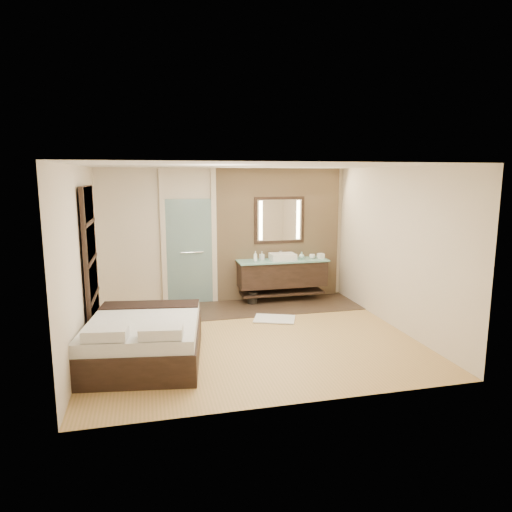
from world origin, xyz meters
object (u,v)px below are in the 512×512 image
object	(u,v)px
vanity	(282,273)
waste_bin	(252,298)
bed	(144,339)
mirror_unit	(279,220)

from	to	relation	value
vanity	waste_bin	xyz separation A→B (m)	(-0.64, -0.07, -0.45)
vanity	bed	size ratio (longest dim) A/B	0.88
bed	waste_bin	xyz separation A→B (m)	(2.11, 2.41, -0.18)
bed	mirror_unit	bearing A→B (deg)	52.97
mirror_unit	waste_bin	xyz separation A→B (m)	(-0.64, -0.31, -1.52)
mirror_unit	waste_bin	world-z (taller)	mirror_unit
mirror_unit	waste_bin	distance (m)	1.68
vanity	mirror_unit	bearing A→B (deg)	90.00
vanity	waste_bin	size ratio (longest dim) A/B	7.34
mirror_unit	waste_bin	size ratio (longest dim) A/B	4.20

